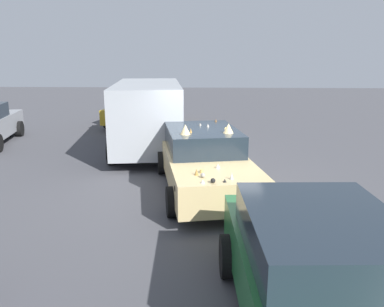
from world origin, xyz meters
The scene contains 5 objects.
ground_plane centered at (0.00, 0.00, 0.00)m, with size 60.00×60.00×0.00m, color #47474C.
art_car_decorated centered at (0.09, 0.02, 0.73)m, with size 4.91×2.67×1.65m.
parked_van_far_right centered at (3.82, 1.91, 1.27)m, with size 5.47×2.80×2.26m.
parked_sedan_near_right centered at (-4.98, -1.37, 0.73)m, with size 4.60×2.24×1.44m.
parked_sedan_far_left centered at (8.89, 3.21, 0.71)m, with size 4.56×2.63×1.43m.
Camera 1 is at (-8.75, -0.06, 3.15)m, focal length 35.93 mm.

